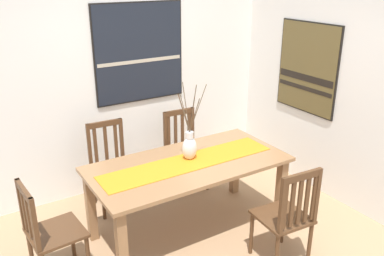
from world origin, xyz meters
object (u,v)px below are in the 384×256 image
object	(u,v)px
chair_1	(184,148)
chair_3	(287,215)
centerpiece_vase	(190,146)
chair_0	(49,232)
painting_on_back_wall	(139,53)
dining_table	(188,173)
painting_on_side_wall	(308,68)
chair_2	(111,165)

from	to	relation	value
chair_1	chair_3	xyz separation A→B (m)	(0.01, -1.70, 0.02)
centerpiece_vase	chair_0	bearing A→B (deg)	-177.95
centerpiece_vase	painting_on_back_wall	bearing A→B (deg)	86.35
painting_on_back_wall	centerpiece_vase	bearing A→B (deg)	-93.65
dining_table	chair_3	world-z (taller)	chair_3
centerpiece_vase	painting_on_back_wall	world-z (taller)	painting_on_back_wall
chair_0	painting_on_side_wall	xyz separation A→B (m)	(3.05, 0.23, 0.93)
chair_2	painting_on_side_wall	xyz separation A→B (m)	(2.18, -0.63, 0.92)
dining_table	painting_on_back_wall	size ratio (longest dim) A/B	1.68
dining_table	painting_on_side_wall	distance (m)	1.90
chair_3	chair_1	bearing A→B (deg)	90.35
dining_table	chair_1	bearing A→B (deg)	61.65
chair_1	chair_3	size ratio (longest dim) A/B	0.96
chair_1	painting_on_side_wall	distance (m)	1.69
chair_0	chair_3	distance (m)	1.98
centerpiece_vase	painting_on_side_wall	distance (m)	1.77
centerpiece_vase	chair_3	distance (m)	1.08
chair_2	chair_3	xyz separation A→B (m)	(0.91, -1.73, 0.02)
chair_0	chair_2	size ratio (longest dim) A/B	0.97
chair_1	centerpiece_vase	bearing A→B (deg)	-117.33
dining_table	chair_2	xyz separation A→B (m)	(-0.45, 0.87, -0.17)
chair_2	painting_on_side_wall	world-z (taller)	painting_on_side_wall
centerpiece_vase	chair_3	bearing A→B (deg)	-65.70
centerpiece_vase	chair_3	xyz separation A→B (m)	(0.41, -0.92, -0.40)
chair_2	chair_3	world-z (taller)	chair_3
chair_1	painting_on_side_wall	bearing A→B (deg)	-25.18
dining_table	centerpiece_vase	world-z (taller)	centerpiece_vase
chair_2	painting_on_back_wall	size ratio (longest dim) A/B	0.85
chair_2	chair_0	bearing A→B (deg)	-135.21
chair_2	painting_on_back_wall	xyz separation A→B (m)	(0.57, 0.39, 1.09)
chair_2	painting_on_back_wall	distance (m)	1.29
dining_table	painting_on_back_wall	bearing A→B (deg)	84.37
chair_1	chair_2	size ratio (longest dim) A/B	0.98
chair_3	painting_on_back_wall	size ratio (longest dim) A/B	0.86
painting_on_side_wall	painting_on_back_wall	bearing A→B (deg)	147.45
chair_2	dining_table	bearing A→B (deg)	-62.59
centerpiece_vase	chair_0	xyz separation A→B (m)	(-1.36, -0.05, -0.42)
chair_3	painting_on_side_wall	distance (m)	1.90
chair_0	chair_3	bearing A→B (deg)	-26.02
centerpiece_vase	chair_1	size ratio (longest dim) A/B	0.83
chair_0	dining_table	bearing A→B (deg)	-0.27
centerpiece_vase	painting_on_side_wall	world-z (taller)	painting_on_side_wall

